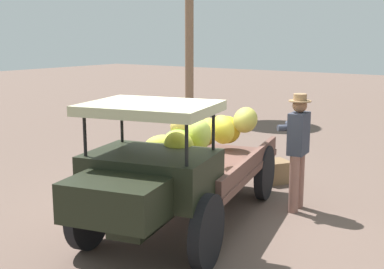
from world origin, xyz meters
The scene contains 4 objects.
ground_plane centered at (0.00, 0.00, 0.00)m, with size 60.00×60.00×0.00m, color brown.
truck centered at (0.22, -0.08, 0.94)m, with size 4.65×2.63×1.89m.
farmer centered at (-1.32, 1.04, 1.04)m, with size 0.52×0.48×1.82m.
wooden_crate centered at (-2.51, 0.09, 0.20)m, with size 0.46×0.51×0.40m, color olive.
Camera 1 is at (5.84, 4.13, 2.69)m, focal length 47.79 mm.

